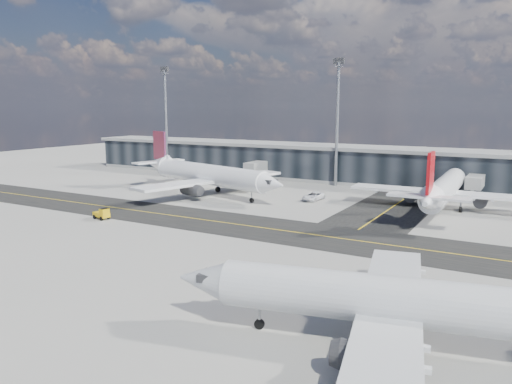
% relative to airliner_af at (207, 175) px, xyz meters
% --- Properties ---
extents(ground, '(300.00, 300.00, 0.00)m').
position_rel_airliner_af_xyz_m(ground, '(19.43, -24.12, -4.16)').
color(ground, gray).
rests_on(ground, ground).
extents(taxiway_lanes, '(180.00, 63.00, 0.03)m').
position_rel_airliner_af_xyz_m(taxiway_lanes, '(23.34, -13.38, -4.15)').
color(taxiway_lanes, black).
rests_on(taxiway_lanes, ground).
extents(terminal_concourse, '(152.00, 19.80, 8.80)m').
position_rel_airliner_af_xyz_m(terminal_concourse, '(19.47, 30.81, -0.07)').
color(terminal_concourse, black).
rests_on(terminal_concourse, ground).
extents(floodlight_masts, '(102.50, 0.70, 28.90)m').
position_rel_airliner_af_xyz_m(floodlight_masts, '(19.43, 23.88, 11.45)').
color(floodlight_masts, gray).
rests_on(floodlight_masts, ground).
extents(airliner_af, '(41.88, 36.06, 12.59)m').
position_rel_airliner_af_xyz_m(airliner_af, '(0.00, 0.00, 0.00)').
color(airliner_af, white).
rests_on(airliner_af, ground).
extents(airliner_redtail, '(33.54, 39.41, 11.70)m').
position_rel_airliner_af_xyz_m(airliner_redtail, '(45.97, 6.99, -0.29)').
color(airliner_redtail, white).
rests_on(airliner_redtail, ground).
extents(airliner_near, '(37.68, 32.34, 11.22)m').
position_rel_airliner_af_xyz_m(airliner_near, '(52.63, -48.32, -0.45)').
color(airliner_near, silver).
rests_on(airliner_near, ground).
extents(baggage_tug, '(3.24, 2.06, 1.89)m').
position_rel_airliner_af_xyz_m(baggage_tug, '(-1.20, -28.05, -3.21)').
color(baggage_tug, '#DBA90B').
rests_on(baggage_tug, ground).
extents(service_van, '(3.28, 6.05, 1.61)m').
position_rel_airliner_af_xyz_m(service_van, '(22.16, 4.49, -3.35)').
color(service_van, white).
rests_on(service_van, ground).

